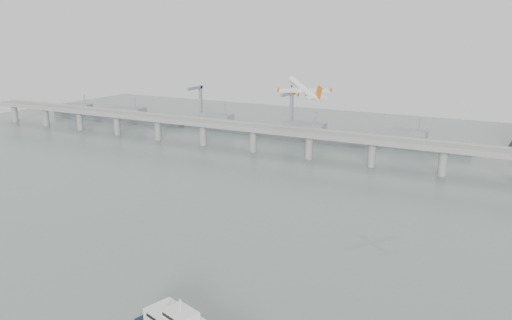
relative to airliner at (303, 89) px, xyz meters
The scene contains 4 objects.
ground 114.83m from the airliner, 95.64° to the right, with size 900.00×900.00×0.00m, color slate.
bridge 119.50m from the airliner, 95.42° to the left, with size 800.00×22.00×23.90m.
distant_fleet 246.53m from the airliner, 133.55° to the left, with size 453.00×60.90×40.00m.
airliner is the anchor object (origin of this frame).
Camera 1 is at (112.84, -156.74, 98.53)m, focal length 35.00 mm.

